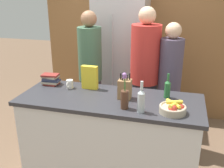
% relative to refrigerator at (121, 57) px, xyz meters
% --- Properties ---
extents(kitchen_island, '(1.88, 0.72, 0.93)m').
position_rel_refrigerator_xyz_m(kitchen_island, '(0.21, -1.40, -0.54)').
color(kitchen_island, silver).
rests_on(kitchen_island, ground_plane).
extents(back_wall_wood, '(3.08, 0.12, 2.60)m').
position_rel_refrigerator_xyz_m(back_wall_wood, '(0.21, 0.36, 0.30)').
color(back_wall_wood, olive).
rests_on(back_wall_wood, ground_plane).
extents(refrigerator, '(0.75, 0.62, 2.01)m').
position_rel_refrigerator_xyz_m(refrigerator, '(0.00, 0.00, 0.00)').
color(refrigerator, '#B7B7BC').
rests_on(refrigerator, ground_plane).
extents(fruit_bowl, '(0.24, 0.24, 0.12)m').
position_rel_refrigerator_xyz_m(fruit_bowl, '(0.85, -1.57, -0.03)').
color(fruit_bowl, tan).
rests_on(fruit_bowl, kitchen_island).
extents(knife_block, '(0.13, 0.11, 0.27)m').
position_rel_refrigerator_xyz_m(knife_block, '(0.36, -1.36, 0.03)').
color(knife_block, olive).
rests_on(knife_block, kitchen_island).
extents(flower_vase, '(0.07, 0.07, 0.35)m').
position_rel_refrigerator_xyz_m(flower_vase, '(0.41, -1.60, 0.04)').
color(flower_vase, '#4C2D1E').
rests_on(flower_vase, kitchen_island).
extents(cereal_box, '(0.18, 0.06, 0.26)m').
position_rel_refrigerator_xyz_m(cereal_box, '(-0.07, -1.19, 0.06)').
color(cereal_box, yellow).
rests_on(cereal_box, kitchen_island).
extents(coffee_mug, '(0.08, 0.11, 0.09)m').
position_rel_refrigerator_xyz_m(coffee_mug, '(-0.29, -1.24, -0.03)').
color(coffee_mug, silver).
rests_on(coffee_mug, kitchen_island).
extents(book_stack, '(0.21, 0.16, 0.13)m').
position_rel_refrigerator_xyz_m(book_stack, '(-0.55, -1.19, -0.01)').
color(book_stack, maroon).
rests_on(book_stack, kitchen_island).
extents(bottle_oil, '(0.06, 0.06, 0.26)m').
position_rel_refrigerator_xyz_m(bottle_oil, '(0.78, -1.23, 0.03)').
color(bottle_oil, '#286633').
rests_on(bottle_oil, kitchen_island).
extents(bottle_vinegar, '(0.07, 0.07, 0.30)m').
position_rel_refrigerator_xyz_m(bottle_vinegar, '(0.57, -1.63, 0.04)').
color(bottle_vinegar, '#B2BCC1').
rests_on(bottle_vinegar, kitchen_island).
extents(person_at_sink, '(0.31, 0.31, 1.73)m').
position_rel_refrigerator_xyz_m(person_at_sink, '(-0.26, -0.64, -0.02)').
color(person_at_sink, '#383842').
rests_on(person_at_sink, ground_plane).
extents(person_in_blue, '(0.36, 0.36, 1.79)m').
position_rel_refrigerator_xyz_m(person_in_blue, '(0.46, -0.64, 0.00)').
color(person_in_blue, '#383842').
rests_on(person_in_blue, ground_plane).
extents(person_in_red_tee, '(0.28, 0.28, 1.62)m').
position_rel_refrigerator_xyz_m(person_in_red_tee, '(0.77, -0.65, -0.08)').
color(person_in_red_tee, '#383842').
rests_on(person_in_red_tee, ground_plane).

